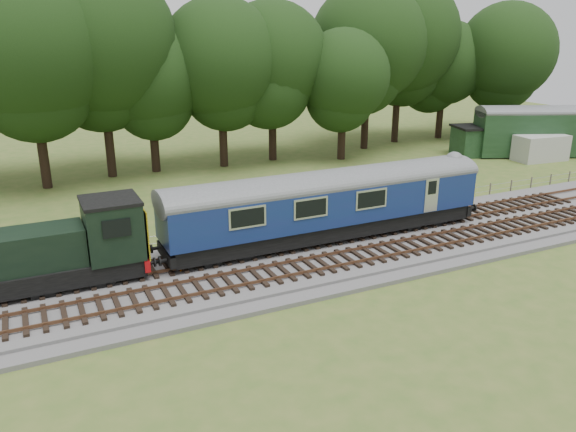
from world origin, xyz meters
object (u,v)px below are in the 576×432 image
parked_coach (573,128)px  dmu_railcar (328,199)px  shunter_loco (50,253)px  caravan (541,148)px  worker (183,255)px

parked_coach → dmu_railcar: bearing=-138.8°
shunter_loco → caravan: shunter_loco is taller
caravan → parked_coach: bearing=10.4°
shunter_loco → caravan: bearing=13.4°
dmu_railcar → caravan: bearing=19.8°
dmu_railcar → worker: bearing=-175.0°
shunter_loco → parked_coach: parked_coach is taller
dmu_railcar → parked_coach: 33.44m
shunter_loco → caravan: (41.43, 9.89, -0.84)m
shunter_loco → worker: size_ratio=5.71×
dmu_railcar → parked_coach: bearing=17.9°
worker → caravan: (35.76, 10.62, 0.01)m
worker → parked_coach: size_ratio=0.09×
dmu_railcar → caravan: dmu_railcar is taller
parked_coach → caravan: parked_coach is taller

